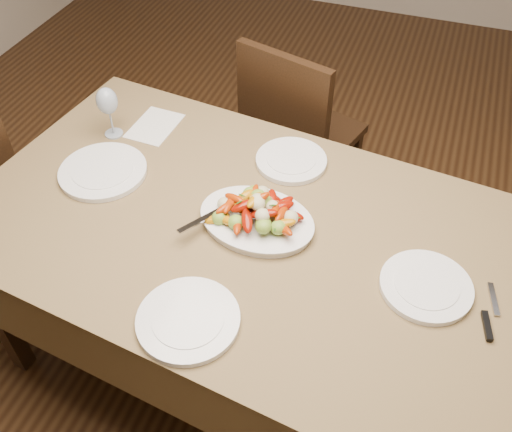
{
  "coord_description": "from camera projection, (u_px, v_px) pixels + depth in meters",
  "views": [
    {
      "loc": [
        0.38,
        -1.35,
        2.02
      ],
      "look_at": [
        -0.02,
        -0.23,
        0.82
      ],
      "focal_mm": 40.0,
      "sensor_mm": 36.0,
      "label": 1
    }
  ],
  "objects": [
    {
      "name": "wine_glass",
      "position": [
        109.0,
        111.0,
        2.01
      ],
      "size": [
        0.08,
        0.08,
        0.2
      ],
      "primitive_type": null,
      "color": "#8C99A5",
      "rests_on": "dining_table"
    },
    {
      "name": "plate_left",
      "position": [
        103.0,
        171.0,
        1.92
      ],
      "size": [
        0.29,
        0.29,
        0.02
      ],
      "primitive_type": "cylinder",
      "color": "white",
      "rests_on": "dining_table"
    },
    {
      "name": "floor",
      "position": [
        279.0,
        317.0,
        2.42
      ],
      "size": [
        6.0,
        6.0,
        0.0
      ],
      "primitive_type": "plane",
      "color": "#352010",
      "rests_on": "ground"
    },
    {
      "name": "dining_table",
      "position": [
        256.0,
        304.0,
        2.01
      ],
      "size": [
        1.95,
        1.26,
        0.76
      ],
      "primitive_type": "cube",
      "rotation": [
        0.0,
        0.0,
        -0.12
      ],
      "color": "brown",
      "rests_on": "ground"
    },
    {
      "name": "serving_platter",
      "position": [
        257.0,
        222.0,
        1.75
      ],
      "size": [
        0.38,
        0.3,
        0.02
      ],
      "primitive_type": "ellipsoid",
      "rotation": [
        0.0,
        0.0,
        -0.12
      ],
      "color": "white",
      "rests_on": "dining_table"
    },
    {
      "name": "table_knife",
      "position": [
        490.0,
        314.0,
        1.52
      ],
      "size": [
        0.06,
        0.2,
        0.01
      ],
      "primitive_type": null,
      "rotation": [
        0.0,
        0.0,
        0.23
      ],
      "color": "#9EA0A8",
      "rests_on": "dining_table"
    },
    {
      "name": "plate_far",
      "position": [
        291.0,
        161.0,
        1.96
      ],
      "size": [
        0.24,
        0.24,
        0.02
      ],
      "primitive_type": "cylinder",
      "color": "white",
      "rests_on": "dining_table"
    },
    {
      "name": "serving_spoon",
      "position": [
        232.0,
        214.0,
        1.72
      ],
      "size": [
        0.28,
        0.18,
        0.03
      ],
      "primitive_type": null,
      "rotation": [
        0.0,
        0.0,
        -0.48
      ],
      "color": "#9EA0A8",
      "rests_on": "serving_platter"
    },
    {
      "name": "plate_right",
      "position": [
        426.0,
        286.0,
        1.58
      ],
      "size": [
        0.26,
        0.26,
        0.02
      ],
      "primitive_type": "cylinder",
      "color": "white",
      "rests_on": "dining_table"
    },
    {
      "name": "menu_card",
      "position": [
        155.0,
        126.0,
        2.11
      ],
      "size": [
        0.16,
        0.22,
        0.0
      ],
      "primitive_type": "cube",
      "rotation": [
        0.0,
        0.0,
        -0.05
      ],
      "color": "silver",
      "rests_on": "dining_table"
    },
    {
      "name": "chair_far",
      "position": [
        304.0,
        133.0,
        2.55
      ],
      "size": [
        0.52,
        0.52,
        0.95
      ],
      "primitive_type": null,
      "rotation": [
        0.0,
        0.0,
        2.86
      ],
      "color": "black",
      "rests_on": "ground"
    },
    {
      "name": "plate_near",
      "position": [
        188.0,
        320.0,
        1.5
      ],
      "size": [
        0.28,
        0.28,
        0.02
      ],
      "primitive_type": "cylinder",
      "color": "white",
      "rests_on": "dining_table"
    },
    {
      "name": "roasted_vegetables",
      "position": [
        257.0,
        208.0,
        1.71
      ],
      "size": [
        0.31,
        0.23,
        0.09
      ],
      "primitive_type": null,
      "rotation": [
        0.0,
        0.0,
        -0.12
      ],
      "color": "#7B0E02",
      "rests_on": "serving_platter"
    }
  ]
}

